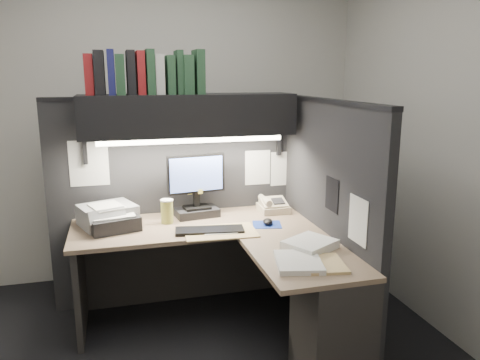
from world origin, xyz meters
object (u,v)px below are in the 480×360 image
(monitor, at_px, (197,192))
(printer, at_px, (108,215))
(keyboard, at_px, (210,230))
(telephone, at_px, (273,206))
(coffee_cup, at_px, (167,212))
(notebook_stack, at_px, (113,223))
(overhead_shelf, at_px, (189,115))
(desk, at_px, (257,288))

(monitor, bearing_deg, printer, 176.11)
(keyboard, distance_m, telephone, 0.68)
(telephone, bearing_deg, coffee_cup, -174.98)
(coffee_cup, height_order, printer, coffee_cup)
(coffee_cup, relative_size, printer, 0.45)
(telephone, relative_size, printer, 0.62)
(keyboard, xyz_separation_m, coffee_cup, (-0.26, 0.28, 0.07))
(notebook_stack, bearing_deg, monitor, 13.94)
(overhead_shelf, distance_m, coffee_cup, 0.73)
(overhead_shelf, height_order, coffee_cup, overhead_shelf)
(keyboard, bearing_deg, desk, -47.52)
(monitor, height_order, telephone, monitor)
(overhead_shelf, bearing_deg, desk, -68.21)
(overhead_shelf, height_order, keyboard, overhead_shelf)
(coffee_cup, bearing_deg, printer, 171.28)
(coffee_cup, xyz_separation_m, notebook_stack, (-0.38, -0.05, -0.03))
(keyboard, bearing_deg, notebook_stack, 168.55)
(telephone, relative_size, notebook_stack, 0.69)
(keyboard, bearing_deg, telephone, 39.15)
(keyboard, relative_size, printer, 1.28)
(keyboard, xyz_separation_m, printer, (-0.67, 0.34, 0.06))
(telephone, height_order, notebook_stack, notebook_stack)
(printer, bearing_deg, coffee_cup, -29.16)
(desk, distance_m, overhead_shelf, 1.33)
(monitor, distance_m, keyboard, 0.42)
(desk, bearing_deg, notebook_stack, 146.54)
(keyboard, distance_m, printer, 0.76)
(desk, height_order, monitor, monitor)
(overhead_shelf, distance_m, telephone, 0.97)
(keyboard, xyz_separation_m, telephone, (0.58, 0.35, 0.03))
(desk, distance_m, coffee_cup, 0.88)
(telephone, height_order, coffee_cup, coffee_cup)
(overhead_shelf, relative_size, printer, 4.25)
(overhead_shelf, bearing_deg, notebook_stack, -163.25)
(monitor, xyz_separation_m, notebook_stack, (-0.62, -0.15, -0.14))
(overhead_shelf, relative_size, notebook_stack, 4.73)
(overhead_shelf, xyz_separation_m, coffee_cup, (-0.20, -0.12, -0.69))
(keyboard, bearing_deg, printer, 161.39)
(monitor, distance_m, coffee_cup, 0.28)
(keyboard, distance_m, coffee_cup, 0.39)
(coffee_cup, bearing_deg, keyboard, -47.18)
(desk, relative_size, monitor, 3.56)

